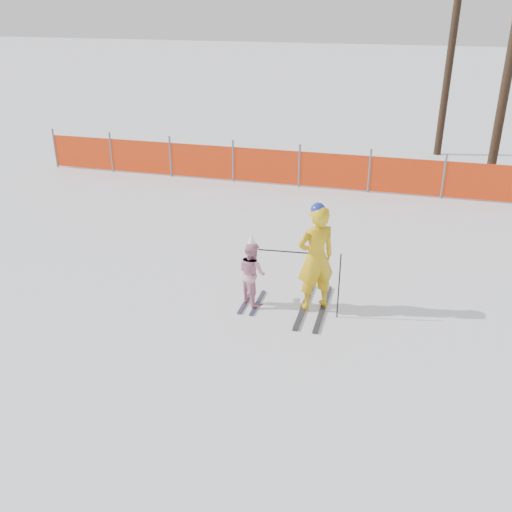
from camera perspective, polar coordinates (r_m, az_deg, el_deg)
The scene contains 6 objects.
ground at distance 9.95m, azimuth -0.75°, elevation -6.41°, with size 120.00×120.00×0.00m, color white.
adult at distance 9.89m, azimuth 6.00°, elevation -0.19°, with size 0.84×1.68×2.01m.
child at distance 10.18m, azimuth -0.43°, elevation -1.64°, with size 0.72×0.93×1.36m.
ski_poles at distance 9.85m, azimuth 5.97°, elevation -1.56°, with size 1.46×0.21×1.22m.
safety_fence at distance 16.90m, azimuth 1.17°, elevation 9.01°, with size 14.16×0.06×1.25m.
tree_trunks at distance 19.02m, azimuth 23.20°, elevation 16.94°, with size 2.82×3.23×7.04m.
Camera 1 is at (2.34, -8.19, 5.16)m, focal length 40.00 mm.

